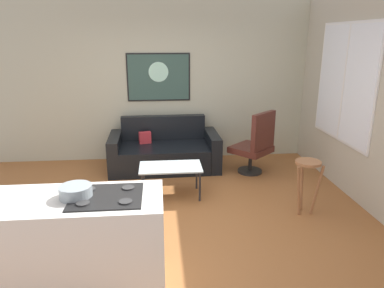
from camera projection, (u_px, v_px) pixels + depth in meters
name	position (u px, v px, depth m)	size (l,w,h in m)	color
ground	(168.00, 220.00, 4.48)	(6.40, 6.40, 0.04)	#95592E
back_wall	(162.00, 83.00, 6.38)	(6.40, 0.05, 2.80)	#B0B096
right_wall	(369.00, 101.00, 4.59)	(0.05, 6.40, 2.80)	#B3AC95
couch	(164.00, 152.00, 6.17)	(1.86, 0.97, 0.84)	black
coffee_table	(171.00, 169.00, 5.02)	(0.87, 0.50, 0.45)	silver
armchair	(256.00, 144.00, 5.82)	(0.80, 0.80, 1.05)	black
bar_stool	(307.00, 174.00, 4.49)	(0.37, 0.36, 0.71)	#955F3A
kitchen_counter	(80.00, 244.00, 3.14)	(1.48, 0.69, 0.91)	silver
mixing_bowl	(76.00, 192.00, 3.01)	(0.27, 0.27, 0.11)	#8A969B
wall_painting	(159.00, 77.00, 6.31)	(1.11, 0.03, 0.84)	black
window	(345.00, 83.00, 5.12)	(0.03, 1.60, 1.69)	silver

